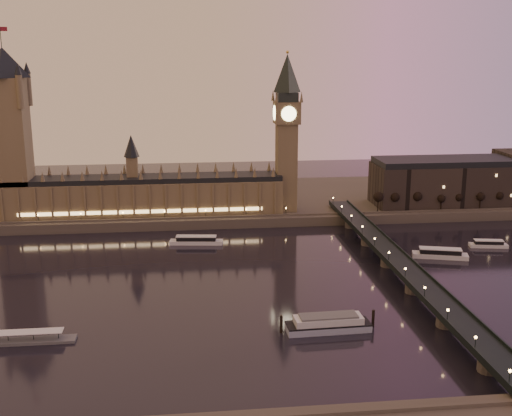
# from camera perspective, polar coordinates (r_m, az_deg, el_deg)

# --- Properties ---
(ground) EXTENTS (700.00, 700.00, 0.00)m
(ground) POSITION_cam_1_polar(r_m,az_deg,el_deg) (310.95, -3.75, -6.94)
(ground) COLOR black
(ground) RESTS_ON ground
(far_embankment) EXTENTS (560.00, 130.00, 6.00)m
(far_embankment) POSITION_cam_1_polar(r_m,az_deg,el_deg) (469.85, -1.08, 0.67)
(far_embankment) COLOR #423D35
(far_embankment) RESTS_ON ground
(palace_of_westminster) EXTENTS (180.00, 26.62, 52.00)m
(palace_of_westminster) POSITION_cam_1_polar(r_m,az_deg,el_deg) (421.78, -10.05, 1.53)
(palace_of_westminster) COLOR brown
(palace_of_westminster) RESTS_ON ground
(victoria_tower) EXTENTS (31.68, 31.68, 118.00)m
(victoria_tower) POSITION_cam_1_polar(r_m,az_deg,el_deg) (427.59, -21.13, 6.97)
(victoria_tower) COLOR brown
(victoria_tower) RESTS_ON ground
(big_ben) EXTENTS (17.68, 17.68, 104.00)m
(big_ben) POSITION_cam_1_polar(r_m,az_deg,el_deg) (419.34, 2.74, 7.51)
(big_ben) COLOR brown
(big_ben) RESTS_ON ground
(westminster_bridge) EXTENTS (13.20, 260.00, 15.30)m
(westminster_bridge) POSITION_cam_1_polar(r_m,az_deg,el_deg) (325.86, 12.61, -5.24)
(westminster_bridge) COLOR black
(westminster_bridge) RESTS_ON ground
(city_block) EXTENTS (155.00, 45.00, 34.00)m
(city_block) POSITION_cam_1_polar(r_m,az_deg,el_deg) (477.85, 19.44, 2.46)
(city_block) COLOR black
(city_block) RESTS_ON ground
(bare_tree_0) EXTENTS (5.77, 5.77, 11.72)m
(bare_tree_0) POSITION_cam_1_polar(r_m,az_deg,el_deg) (429.42, 10.70, 0.77)
(bare_tree_0) COLOR black
(bare_tree_0) RESTS_ON ground
(bare_tree_1) EXTENTS (5.77, 5.77, 11.72)m
(bare_tree_1) POSITION_cam_1_polar(r_m,az_deg,el_deg) (433.74, 12.48, 0.81)
(bare_tree_1) COLOR black
(bare_tree_1) RESTS_ON ground
(bare_tree_2) EXTENTS (5.77, 5.77, 11.72)m
(bare_tree_2) POSITION_cam_1_polar(r_m,az_deg,el_deg) (438.46, 14.22, 0.85)
(bare_tree_2) COLOR black
(bare_tree_2) RESTS_ON ground
(bare_tree_3) EXTENTS (5.77, 5.77, 11.72)m
(bare_tree_3) POSITION_cam_1_polar(r_m,az_deg,el_deg) (443.57, 15.92, 0.89)
(bare_tree_3) COLOR black
(bare_tree_3) RESTS_ON ground
(bare_tree_4) EXTENTS (5.77, 5.77, 11.72)m
(bare_tree_4) POSITION_cam_1_polar(r_m,az_deg,el_deg) (449.07, 17.58, 0.93)
(bare_tree_4) COLOR black
(bare_tree_4) RESTS_ON ground
(bare_tree_5) EXTENTS (5.77, 5.77, 11.72)m
(bare_tree_5) POSITION_cam_1_polar(r_m,az_deg,el_deg) (454.94, 19.20, 0.96)
(bare_tree_5) COLOR black
(bare_tree_5) RESTS_ON ground
(bare_tree_6) EXTENTS (5.77, 5.77, 11.72)m
(bare_tree_6) POSITION_cam_1_polar(r_m,az_deg,el_deg) (461.16, 20.78, 1.00)
(bare_tree_6) COLOR black
(bare_tree_6) RESTS_ON ground
(cruise_boat_a) EXTENTS (31.45, 10.37, 4.94)m
(cruise_boat_a) POSITION_cam_1_polar(r_m,az_deg,el_deg) (376.44, -5.33, -2.88)
(cruise_boat_a) COLOR silver
(cruise_boat_a) RESTS_ON ground
(cruise_boat_b) EXTENTS (30.31, 15.05, 5.43)m
(cruise_boat_b) POSITION_cam_1_polar(r_m,az_deg,el_deg) (364.37, 16.05, -3.92)
(cruise_boat_b) COLOR silver
(cruise_boat_b) RESTS_ON ground
(cruise_boat_c) EXTENTS (22.02, 9.50, 4.27)m
(cruise_boat_c) POSITION_cam_1_polar(r_m,az_deg,el_deg) (392.63, 19.96, -3.02)
(cruise_boat_c) COLOR silver
(cruise_boat_c) RESTS_ON ground
(moored_barge) EXTENTS (39.41, 10.80, 7.23)m
(moored_barge) POSITION_cam_1_polar(r_m,az_deg,el_deg) (264.29, 6.44, -10.17)
(moored_barge) COLOR #9BA8C6
(moored_barge) RESTS_ON ground
(pontoon_pier) EXTENTS (39.77, 6.63, 10.61)m
(pontoon_pier) POSITION_cam_1_polar(r_m,az_deg,el_deg) (269.29, -20.01, -10.94)
(pontoon_pier) COLOR #595B5E
(pontoon_pier) RESTS_ON ground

